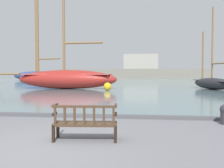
% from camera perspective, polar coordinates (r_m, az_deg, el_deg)
% --- Properties ---
extents(ground_plane, '(160.00, 160.00, 0.00)m').
position_cam_1_polar(ground_plane, '(6.13, -14.77, -13.77)').
color(ground_plane, slate).
extents(harbor_water, '(100.00, 80.00, 0.08)m').
position_cam_1_polar(harbor_water, '(49.55, 4.02, 0.71)').
color(harbor_water, slate).
rests_on(harbor_water, ground).
extents(quay_edge_kerb, '(40.00, 0.30, 0.12)m').
position_cam_1_polar(quay_edge_kerb, '(9.71, -6.44, -7.22)').
color(quay_edge_kerb, '#4C4C50').
rests_on(quay_edge_kerb, ground).
extents(park_bench, '(1.64, 0.65, 0.92)m').
position_cam_1_polar(park_bench, '(6.40, -6.13, -8.66)').
color(park_bench, black).
rests_on(park_bench, ground).
extents(sailboat_nearest_port, '(12.49, 3.16, 14.32)m').
position_cam_1_polar(sailboat_nearest_port, '(25.54, -10.43, 1.48)').
color(sailboat_nearest_port, maroon).
rests_on(sailboat_nearest_port, harbor_water).
extents(sailboat_far_port, '(3.34, 6.32, 7.97)m').
position_cam_1_polar(sailboat_far_port, '(26.13, 22.00, 0.32)').
color(sailboat_far_port, black).
rests_on(sailboat_far_port, harbor_water).
extents(sailboat_nearest_starboard, '(12.22, 6.84, 16.49)m').
position_cam_1_polar(sailboat_nearest_starboard, '(50.41, -16.64, 1.98)').
color(sailboat_nearest_starboard, navy).
rests_on(sailboat_nearest_starboard, harbor_water).
extents(channel_buoy, '(0.71, 0.71, 1.41)m').
position_cam_1_polar(channel_buoy, '(22.93, -1.03, -0.54)').
color(channel_buoy, gold).
rests_on(channel_buoy, harbor_water).
extents(far_breakwater, '(41.33, 2.40, 6.66)m').
position_cam_1_polar(far_breakwater, '(67.82, 5.10, 2.94)').
color(far_breakwater, slate).
rests_on(far_breakwater, ground).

